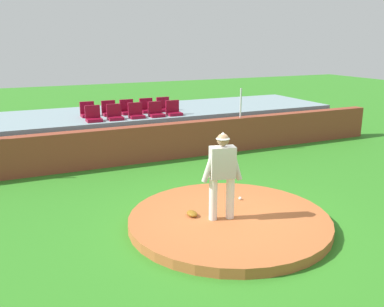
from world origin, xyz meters
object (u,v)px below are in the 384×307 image
object	(u,v)px
stadium_chair_8	(147,108)
stadium_chair_1	(115,115)
stadium_chair_3	(156,112)
stadium_chair_2	(136,113)
stadium_chair_9	(164,107)
pitcher	(222,170)
fielding_glove	(192,214)
stadium_chair_5	(88,112)
stadium_chair_6	(109,111)
stadium_chair_0	(93,116)
baseball	(240,198)
stadium_chair_7	(127,109)
stadium_chair_4	(173,110)

from	to	relation	value
stadium_chair_8	stadium_chair_1	bearing A→B (deg)	32.52
stadium_chair_8	stadium_chair_3	bearing A→B (deg)	90.58
stadium_chair_2	stadium_chair_9	world-z (taller)	same
stadium_chair_9	pitcher	bearing A→B (deg)	77.89
fielding_glove	stadium_chair_5	xyz separation A→B (m)	(-0.70, 6.99, 1.13)
fielding_glove	pitcher	bearing A→B (deg)	-127.39
stadium_chair_5	stadium_chair_6	xyz separation A→B (m)	(0.73, -0.04, 0.00)
fielding_glove	stadium_chair_0	distance (m)	6.20
baseball	stadium_chair_9	xyz separation A→B (m)	(0.69, 6.63, 1.15)
stadium_chair_0	stadium_chair_6	size ratio (longest dim) A/B	1.00
fielding_glove	stadium_chair_5	world-z (taller)	stadium_chair_5
pitcher	stadium_chair_9	size ratio (longest dim) A/B	3.65
stadium_chair_6	stadium_chair_9	xyz separation A→B (m)	(2.05, 0.05, 0.00)
stadium_chair_1	stadium_chair_9	size ratio (longest dim) A/B	1.00
fielding_glove	stadium_chair_7	distance (m)	7.07
stadium_chair_0	stadium_chair_5	world-z (taller)	same
baseball	stadium_chair_7	bearing A→B (deg)	96.16
baseball	stadium_chair_5	bearing A→B (deg)	107.51
stadium_chair_7	baseball	bearing A→B (deg)	96.16
stadium_chair_5	stadium_chair_9	xyz separation A→B (m)	(2.77, 0.01, 0.00)
stadium_chair_5	stadium_chair_2	bearing A→B (deg)	147.47
pitcher	fielding_glove	xyz separation A→B (m)	(-0.50, 0.37, -1.00)
baseball	stadium_chair_1	distance (m)	5.97
stadium_chair_0	stadium_chair_5	xyz separation A→B (m)	(0.01, 0.93, 0.00)
stadium_chair_7	stadium_chair_8	bearing A→B (deg)	-178.20
stadium_chair_3	stadium_chair_8	distance (m)	0.92
stadium_chair_2	stadium_chair_5	world-z (taller)	same
stadium_chair_9	stadium_chair_6	bearing A→B (deg)	1.32
stadium_chair_6	stadium_chair_7	bearing A→B (deg)	179.46
baseball	stadium_chair_8	world-z (taller)	stadium_chair_8
baseball	stadium_chair_1	size ratio (longest dim) A/B	0.15
fielding_glove	stadium_chair_5	size ratio (longest dim) A/B	0.60
baseball	stadium_chair_0	xyz separation A→B (m)	(-2.10, 5.68, 1.15)
stadium_chair_9	baseball	bearing A→B (deg)	84.08
baseball	pitcher	bearing A→B (deg)	-140.38
baseball	stadium_chair_0	distance (m)	6.17
stadium_chair_1	stadium_chair_6	bearing A→B (deg)	-92.21
pitcher	stadium_chair_7	distance (m)	7.32
stadium_chair_0	stadium_chair_6	bearing A→B (deg)	-129.51
stadium_chair_3	fielding_glove	bearing A→B (deg)	76.74
stadium_chair_7	stadium_chair_8	size ratio (longest dim) A/B	1.00
pitcher	stadium_chair_8	distance (m)	7.39
fielding_glove	stadium_chair_6	size ratio (longest dim) A/B	0.60
baseball	stadium_chair_5	size ratio (longest dim) A/B	0.15
stadium_chair_6	stadium_chair_7	world-z (taller)	same
stadium_chair_3	stadium_chair_8	bearing A→B (deg)	-89.42
stadium_chair_4	stadium_chair_1	bearing A→B (deg)	-0.29
stadium_chair_3	pitcher	bearing A→B (deg)	81.77
stadium_chair_1	stadium_chair_9	world-z (taller)	same
stadium_chair_0	stadium_chair_1	bearing A→B (deg)	-179.28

